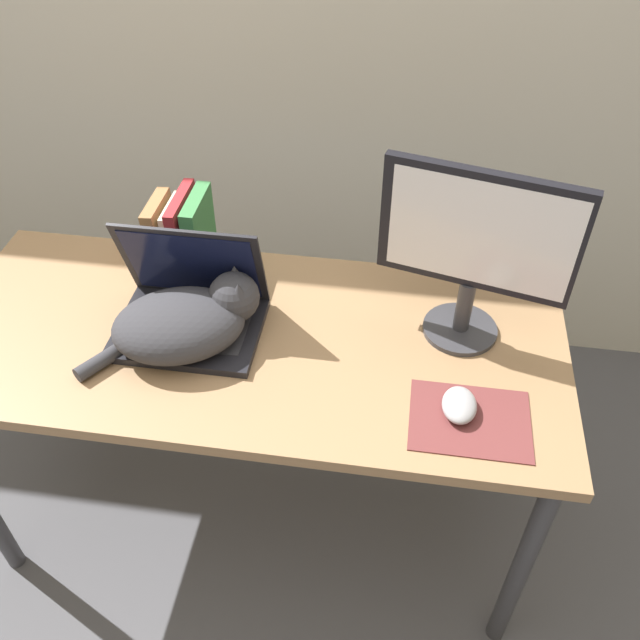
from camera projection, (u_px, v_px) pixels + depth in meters
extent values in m
plane|color=#4C4C51|center=(242.00, 613.00, 1.77)|extent=(12.00, 12.00, 0.00)
cube|color=#93704C|center=(250.00, 341.00, 1.52)|extent=(1.40, 0.61, 0.03)
cylinder|color=#38383D|center=(522.00, 567.00, 1.50)|extent=(0.04, 0.04, 0.69)
cylinder|color=#38383D|center=(64.00, 344.00, 2.02)|extent=(0.04, 0.04, 0.69)
cylinder|color=#38383D|center=(509.00, 393.00, 1.88)|extent=(0.04, 0.04, 0.69)
cube|color=black|center=(189.00, 329.00, 1.51)|extent=(0.32, 0.24, 0.02)
cube|color=#28282D|center=(187.00, 330.00, 1.49)|extent=(0.26, 0.12, 0.00)
cube|color=black|center=(193.00, 264.00, 1.49)|extent=(0.32, 0.08, 0.23)
cube|color=#0F1433|center=(192.00, 265.00, 1.48)|extent=(0.29, 0.07, 0.20)
ellipsoid|color=#333338|center=(179.00, 325.00, 1.44)|extent=(0.34, 0.30, 0.12)
sphere|color=#333338|center=(234.00, 297.00, 1.47)|extent=(0.11, 0.11, 0.11)
cone|color=#333338|center=(235.00, 272.00, 1.46)|extent=(0.04, 0.04, 0.03)
cone|color=#333338|center=(239.00, 291.00, 1.42)|extent=(0.04, 0.04, 0.03)
cylinder|color=#333338|center=(106.00, 358.00, 1.43)|extent=(0.11, 0.13, 0.03)
cylinder|color=#333338|center=(460.00, 329.00, 1.52)|extent=(0.17, 0.17, 0.01)
cylinder|color=#333338|center=(464.00, 306.00, 1.47)|extent=(0.04, 0.04, 0.13)
cube|color=black|center=(479.00, 231.00, 1.33)|extent=(0.40, 0.11, 0.27)
cube|color=white|center=(480.00, 235.00, 1.33)|extent=(0.36, 0.09, 0.23)
cube|color=brown|center=(470.00, 420.00, 1.33)|extent=(0.24, 0.18, 0.00)
ellipsoid|color=#99999E|center=(459.00, 405.00, 1.34)|extent=(0.07, 0.10, 0.03)
cube|color=olive|center=(163.00, 238.00, 1.61)|extent=(0.04, 0.13, 0.20)
cube|color=beige|center=(176.00, 240.00, 1.61)|extent=(0.02, 0.13, 0.19)
cube|color=maroon|center=(187.00, 237.00, 1.60)|extent=(0.03, 0.16, 0.22)
cube|color=#387A42|center=(200.00, 238.00, 1.59)|extent=(0.03, 0.15, 0.22)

